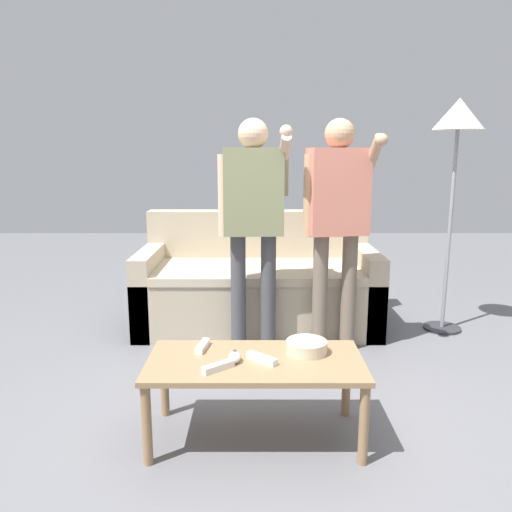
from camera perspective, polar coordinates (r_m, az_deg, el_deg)
ground_plane at (r=2.75m, az=4.02°, el=-17.38°), size 12.00×12.00×0.00m
couch at (r=3.92m, az=0.09°, el=-3.51°), size 1.82×0.88×0.87m
coffee_table at (r=2.36m, az=-0.19°, el=-12.99°), size 1.00×0.48×0.40m
snack_bowl at (r=2.41m, az=5.75°, el=-10.39°), size 0.20×0.20×0.06m
game_remote_nunchuk at (r=2.31m, az=-2.61°, el=-11.58°), size 0.06×0.09×0.05m
floor_lamp at (r=3.92m, az=22.16°, el=13.33°), size 0.36×0.36×1.72m
player_right at (r=3.28m, az=9.26°, el=5.35°), size 0.49×0.34×1.56m
player_center at (r=3.23m, az=-0.44°, el=5.42°), size 0.47×0.31×1.56m
game_remote_wand_near at (r=2.31m, az=0.56°, el=-11.76°), size 0.15×0.13×0.03m
game_remote_wand_far at (r=2.23m, az=-4.50°, el=-12.65°), size 0.14×0.13×0.03m
game_remote_wand_spare at (r=2.46m, az=-6.30°, el=-10.31°), size 0.06×0.15×0.03m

